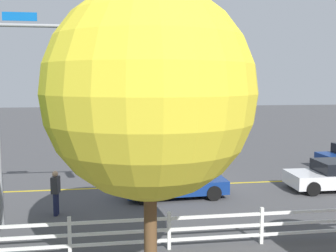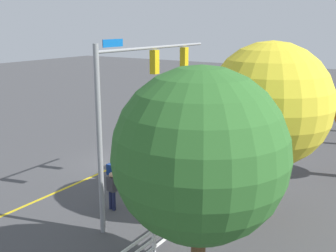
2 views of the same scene
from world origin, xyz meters
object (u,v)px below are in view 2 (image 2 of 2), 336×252
object	(u,v)px
car_1	(187,114)
car_2	(146,159)
car_0	(209,130)
pedestrian	(112,189)
tree_1	(200,155)
tree_3	(269,104)

from	to	relation	value
car_1	car_2	distance (m)	11.57
car_0	pedestrian	bearing A→B (deg)	9.45
tree_1	tree_3	bearing A→B (deg)	-178.93
tree_3	car_0	bearing A→B (deg)	-141.53
car_0	tree_1	xyz separation A→B (m)	(15.14, 7.48, 3.60)
car_1	tree_3	distance (m)	17.46
car_1	tree_3	bearing A→B (deg)	-139.52
tree_1	car_1	bearing A→B (deg)	-148.90
car_0	tree_3	distance (m)	12.53
pedestrian	tree_3	size ratio (longest dim) A/B	0.24
tree_1	tree_3	size ratio (longest dim) A/B	0.94
car_0	car_2	size ratio (longest dim) A/B	0.95
car_0	car_1	xyz separation A→B (m)	(-3.53, -3.78, 0.02)
car_1	car_0	bearing A→B (deg)	-133.64
car_0	tree_3	xyz separation A→B (m)	(9.28, 7.38, 4.07)
tree_1	tree_3	distance (m)	5.88
tree_1	car_0	bearing A→B (deg)	-153.69
car_1	pedestrian	world-z (taller)	pedestrian
car_0	tree_3	size ratio (longest dim) A/B	0.58
car_1	tree_3	size ratio (longest dim) A/B	0.56
car_2	tree_1	distance (m)	11.37
car_0	tree_1	bearing A→B (deg)	27.74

